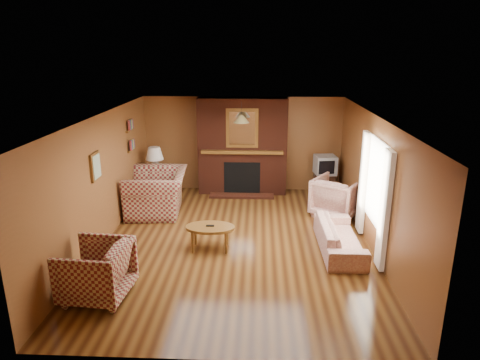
{
  "coord_description": "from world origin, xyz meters",
  "views": [
    {
      "loc": [
        0.41,
        -7.45,
        3.55
      ],
      "look_at": [
        0.05,
        0.6,
        1.06
      ],
      "focal_mm": 32.0,
      "sensor_mm": 36.0,
      "label": 1
    }
  ],
  "objects_px": {
    "fireplace": "(242,147)",
    "tv_stand": "(324,185)",
    "floral_sofa": "(340,237)",
    "side_table": "(156,187)",
    "crt_tv": "(325,165)",
    "coffee_table": "(210,229)",
    "plaid_loveseat": "(157,192)",
    "floral_armchair": "(337,197)",
    "plaid_armchair": "(96,271)",
    "table_lamp": "(155,160)"
  },
  "relations": [
    {
      "from": "floral_sofa",
      "to": "coffee_table",
      "type": "bearing_deg",
      "value": 90.99
    },
    {
      "from": "floral_armchair",
      "to": "side_table",
      "type": "bearing_deg",
      "value": 19.98
    },
    {
      "from": "floral_sofa",
      "to": "tv_stand",
      "type": "distance_m",
      "value": 3.05
    },
    {
      "from": "plaid_loveseat",
      "to": "floral_sofa",
      "type": "distance_m",
      "value": 4.14
    },
    {
      "from": "floral_sofa",
      "to": "coffee_table",
      "type": "height_order",
      "value": "floral_sofa"
    },
    {
      "from": "tv_stand",
      "to": "crt_tv",
      "type": "distance_m",
      "value": 0.51
    },
    {
      "from": "side_table",
      "to": "crt_tv",
      "type": "bearing_deg",
      "value": 4.74
    },
    {
      "from": "plaid_loveseat",
      "to": "floral_armchair",
      "type": "distance_m",
      "value": 3.98
    },
    {
      "from": "tv_stand",
      "to": "table_lamp",
      "type": "bearing_deg",
      "value": -171.39
    },
    {
      "from": "coffee_table",
      "to": "side_table",
      "type": "distance_m",
      "value": 3.22
    },
    {
      "from": "plaid_armchair",
      "to": "tv_stand",
      "type": "bearing_deg",
      "value": 144.93
    },
    {
      "from": "plaid_armchair",
      "to": "table_lamp",
      "type": "bearing_deg",
      "value": -173.15
    },
    {
      "from": "fireplace",
      "to": "plaid_armchair",
      "type": "relative_size",
      "value": 2.55
    },
    {
      "from": "fireplace",
      "to": "coffee_table",
      "type": "xyz_separation_m",
      "value": [
        -0.46,
        -3.3,
        -0.78
      ]
    },
    {
      "from": "plaid_armchair",
      "to": "tv_stand",
      "type": "distance_m",
      "value": 6.23
    },
    {
      "from": "plaid_loveseat",
      "to": "coffee_table",
      "type": "distance_m",
      "value": 2.28
    },
    {
      "from": "floral_sofa",
      "to": "coffee_table",
      "type": "xyz_separation_m",
      "value": [
        -2.36,
        -0.07,
        0.14
      ]
    },
    {
      "from": "plaid_loveseat",
      "to": "floral_armchair",
      "type": "bearing_deg",
      "value": 84.96
    },
    {
      "from": "floral_sofa",
      "to": "table_lamp",
      "type": "xyz_separation_m",
      "value": [
        -4.0,
        2.7,
        0.71
      ]
    },
    {
      "from": "fireplace",
      "to": "side_table",
      "type": "bearing_deg",
      "value": -165.71
    },
    {
      "from": "fireplace",
      "to": "floral_sofa",
      "type": "xyz_separation_m",
      "value": [
        1.9,
        -3.23,
        -0.92
      ]
    },
    {
      "from": "plaid_loveseat",
      "to": "side_table",
      "type": "relative_size",
      "value": 2.55
    },
    {
      "from": "fireplace",
      "to": "plaid_loveseat",
      "type": "bearing_deg",
      "value": -141.05
    },
    {
      "from": "table_lamp",
      "to": "crt_tv",
      "type": "bearing_deg",
      "value": 4.74
    },
    {
      "from": "fireplace",
      "to": "tv_stand",
      "type": "distance_m",
      "value": 2.25
    },
    {
      "from": "fireplace",
      "to": "plaid_loveseat",
      "type": "relative_size",
      "value": 1.65
    },
    {
      "from": "side_table",
      "to": "crt_tv",
      "type": "relative_size",
      "value": 1.03
    },
    {
      "from": "fireplace",
      "to": "side_table",
      "type": "distance_m",
      "value": 2.34
    },
    {
      "from": "floral_sofa",
      "to": "table_lamp",
      "type": "bearing_deg",
      "value": 55.32
    },
    {
      "from": "plaid_loveseat",
      "to": "floral_sofa",
      "type": "xyz_separation_m",
      "value": [
        3.75,
        -1.74,
        -0.21
      ]
    },
    {
      "from": "table_lamp",
      "to": "tv_stand",
      "type": "relative_size",
      "value": 1.24
    },
    {
      "from": "coffee_table",
      "to": "table_lamp",
      "type": "relative_size",
      "value": 1.27
    },
    {
      "from": "side_table",
      "to": "tv_stand",
      "type": "xyz_separation_m",
      "value": [
        4.15,
        0.35,
        -0.0
      ]
    },
    {
      "from": "floral_armchair",
      "to": "plaid_armchair",
      "type": "bearing_deg",
      "value": 73.16
    },
    {
      "from": "fireplace",
      "to": "plaid_loveseat",
      "type": "distance_m",
      "value": 2.48
    },
    {
      "from": "table_lamp",
      "to": "crt_tv",
      "type": "relative_size",
      "value": 1.27
    },
    {
      "from": "plaid_loveseat",
      "to": "table_lamp",
      "type": "distance_m",
      "value": 1.11
    },
    {
      "from": "side_table",
      "to": "tv_stand",
      "type": "relative_size",
      "value": 1.0
    },
    {
      "from": "floral_armchair",
      "to": "coffee_table",
      "type": "distance_m",
      "value": 3.14
    },
    {
      "from": "plaid_armchair",
      "to": "coffee_table",
      "type": "bearing_deg",
      "value": 142.84
    },
    {
      "from": "plaid_armchair",
      "to": "crt_tv",
      "type": "height_order",
      "value": "crt_tv"
    },
    {
      "from": "floral_sofa",
      "to": "tv_stand",
      "type": "height_order",
      "value": "tv_stand"
    },
    {
      "from": "coffee_table",
      "to": "crt_tv",
      "type": "height_order",
      "value": "crt_tv"
    },
    {
      "from": "floral_armchair",
      "to": "table_lamp",
      "type": "xyz_separation_m",
      "value": [
        -4.23,
        0.98,
        0.53
      ]
    },
    {
      "from": "floral_sofa",
      "to": "crt_tv",
      "type": "relative_size",
      "value": 3.2
    },
    {
      "from": "floral_sofa",
      "to": "table_lamp",
      "type": "relative_size",
      "value": 2.52
    },
    {
      "from": "floral_armchair",
      "to": "crt_tv",
      "type": "bearing_deg",
      "value": -53.47
    },
    {
      "from": "plaid_loveseat",
      "to": "floral_sofa",
      "type": "relative_size",
      "value": 0.82
    },
    {
      "from": "coffee_table",
      "to": "crt_tv",
      "type": "xyz_separation_m",
      "value": [
        2.51,
        3.11,
        0.4
      ]
    },
    {
      "from": "floral_sofa",
      "to": "coffee_table",
      "type": "distance_m",
      "value": 2.36
    }
  ]
}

